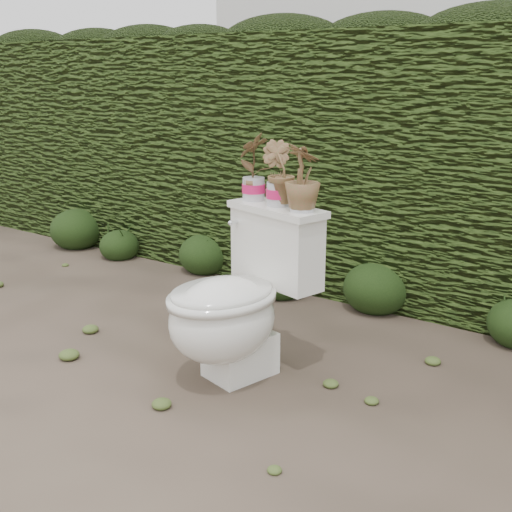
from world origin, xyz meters
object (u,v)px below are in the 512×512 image
Objects in this scene: toilet at (236,304)px; potted_plant_left at (254,168)px; potted_plant_right at (302,180)px; potted_plant_center at (278,175)px.

toilet is 0.64m from potted_plant_left.
potted_plant_left is 0.33m from potted_plant_right.
toilet is 2.76× the size of potted_plant_center.
toilet is 2.53× the size of potted_plant_left.
potted_plant_center is 1.00× the size of potted_plant_right.
potted_plant_center is at bearing 88.07° from toilet.
potted_plant_right reaches higher than toilet.
toilet is at bearing 55.29° from potted_plant_right.
potted_plant_left reaches higher than potted_plant_right.
potted_plant_left is 1.09× the size of potted_plant_right.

